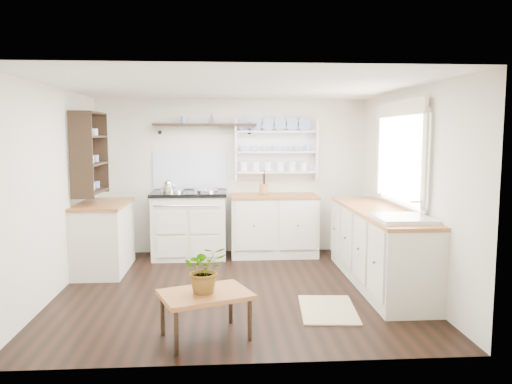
% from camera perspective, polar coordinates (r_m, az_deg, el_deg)
% --- Properties ---
extents(floor, '(4.00, 3.80, 0.01)m').
position_cam_1_polar(floor, '(5.88, -2.29, -11.01)').
color(floor, black).
rests_on(floor, ground).
extents(wall_back, '(4.00, 0.02, 2.30)m').
position_cam_1_polar(wall_back, '(7.53, -2.72, 1.80)').
color(wall_back, silver).
rests_on(wall_back, ground).
extents(wall_right, '(0.02, 3.80, 2.30)m').
position_cam_1_polar(wall_right, '(6.03, 17.01, 0.33)').
color(wall_right, silver).
rests_on(wall_right, ground).
extents(wall_left, '(0.02, 3.80, 2.30)m').
position_cam_1_polar(wall_left, '(5.94, -22.02, 0.04)').
color(wall_left, silver).
rests_on(wall_left, ground).
extents(ceiling, '(4.00, 3.80, 0.01)m').
position_cam_1_polar(ceiling, '(5.63, -2.40, 11.90)').
color(ceiling, white).
rests_on(ceiling, wall_back).
extents(window, '(0.08, 1.55, 1.22)m').
position_cam_1_polar(window, '(6.13, 16.20, 4.33)').
color(window, white).
rests_on(window, wall_right).
extents(aga_cooker, '(1.07, 0.74, 0.99)m').
position_cam_1_polar(aga_cooker, '(7.31, -7.60, -3.63)').
color(aga_cooker, beige).
rests_on(aga_cooker, floor).
extents(back_cabinets, '(1.27, 0.63, 0.90)m').
position_cam_1_polar(back_cabinets, '(7.36, 2.04, -3.72)').
color(back_cabinets, beige).
rests_on(back_cabinets, floor).
extents(right_cabinets, '(0.62, 2.43, 0.90)m').
position_cam_1_polar(right_cabinets, '(6.14, 13.83, -6.00)').
color(right_cabinets, beige).
rests_on(right_cabinets, floor).
extents(belfast_sink, '(0.55, 0.60, 0.45)m').
position_cam_1_polar(belfast_sink, '(5.38, 16.35, -4.16)').
color(belfast_sink, white).
rests_on(belfast_sink, right_cabinets).
extents(left_cabinets, '(0.62, 1.13, 0.90)m').
position_cam_1_polar(left_cabinets, '(6.82, -17.01, -4.85)').
color(left_cabinets, beige).
rests_on(left_cabinets, floor).
extents(plate_rack, '(1.20, 0.22, 0.90)m').
position_cam_1_polar(plate_rack, '(7.51, 2.25, 4.89)').
color(plate_rack, white).
rests_on(plate_rack, wall_back).
extents(high_shelf, '(1.50, 0.29, 0.16)m').
position_cam_1_polar(high_shelf, '(7.39, -5.87, 7.57)').
color(high_shelf, black).
rests_on(high_shelf, wall_back).
extents(left_shelving, '(0.28, 0.80, 1.05)m').
position_cam_1_polar(left_shelving, '(6.73, -18.48, 4.31)').
color(left_shelving, black).
rests_on(left_shelving, wall_left).
extents(kettle, '(0.17, 0.17, 0.21)m').
position_cam_1_polar(kettle, '(7.14, -9.98, 0.50)').
color(kettle, silver).
rests_on(kettle, aga_cooker).
extents(utensil_crock, '(0.12, 0.12, 0.14)m').
position_cam_1_polar(utensil_crock, '(7.35, 0.86, 0.36)').
color(utensil_crock, '#AC713F').
rests_on(utensil_crock, back_cabinets).
extents(center_table, '(0.90, 0.77, 0.41)m').
position_cam_1_polar(center_table, '(4.47, -5.81, -11.90)').
color(center_table, brown).
rests_on(center_table, floor).
extents(potted_plant, '(0.44, 0.41, 0.42)m').
position_cam_1_polar(potted_plant, '(4.39, -5.85, -8.74)').
color(potted_plant, '#3F7233').
rests_on(potted_plant, center_table).
extents(floor_rug, '(0.62, 0.90, 0.02)m').
position_cam_1_polar(floor_rug, '(5.26, 8.21, -13.15)').
color(floor_rug, '#866A4E').
rests_on(floor_rug, floor).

